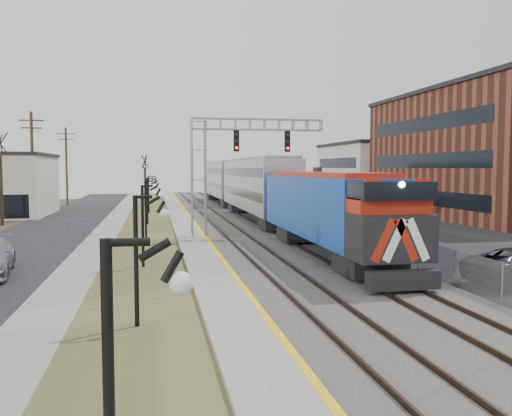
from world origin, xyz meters
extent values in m
cube|color=black|center=(-11.50, 35.00, 0.02)|extent=(7.00, 120.00, 0.04)
cube|color=gray|center=(-7.00, 35.00, 0.04)|extent=(2.00, 120.00, 0.08)
cube|color=#4D522B|center=(-4.00, 35.00, 0.03)|extent=(4.00, 120.00, 0.06)
cube|color=gray|center=(-1.00, 35.00, 0.12)|extent=(2.00, 120.00, 0.24)
cube|color=#595651|center=(4.00, 35.00, 0.10)|extent=(8.00, 120.00, 0.20)
cube|color=black|center=(16.00, 35.00, 0.02)|extent=(16.00, 120.00, 0.04)
cube|color=gold|center=(-0.12, 35.00, 0.24)|extent=(0.24, 120.00, 0.01)
cube|color=#2D2119|center=(1.25, 35.00, 0.28)|extent=(0.08, 120.00, 0.15)
cube|color=#2D2119|center=(2.75, 35.00, 0.28)|extent=(0.08, 120.00, 0.15)
cube|color=#2D2119|center=(4.75, 35.00, 0.28)|extent=(0.08, 120.00, 0.15)
cube|color=#2D2119|center=(6.25, 35.00, 0.28)|extent=(0.08, 120.00, 0.15)
cube|color=#1441A2|center=(5.50, 18.61, 2.47)|extent=(3.00, 17.00, 4.25)
cube|color=black|center=(5.50, 9.91, 0.70)|extent=(2.80, 0.50, 0.70)
cube|color=#95979F|center=(5.50, 38.91, 3.01)|extent=(3.00, 22.00, 5.33)
cube|color=#95979F|center=(5.50, 61.71, 3.01)|extent=(3.00, 22.00, 5.33)
cube|color=gray|center=(-0.50, 28.00, 4.00)|extent=(1.00, 1.00, 8.00)
cube|color=gray|center=(3.50, 28.00, 7.75)|extent=(9.00, 0.80, 0.80)
cube|color=black|center=(2.00, 27.55, 6.60)|extent=(0.35, 0.25, 1.40)
cube|color=black|center=(5.50, 27.55, 6.60)|extent=(0.35, 0.25, 1.40)
cylinder|color=black|center=(-4.00, -2.00, 2.00)|extent=(0.14, 0.14, 4.00)
cylinder|color=black|center=(-4.00, 8.00, 2.00)|extent=(0.14, 0.14, 4.00)
cylinder|color=black|center=(-4.00, 18.00, 2.00)|extent=(0.14, 0.14, 4.00)
cylinder|color=black|center=(-4.00, 28.00, 2.00)|extent=(0.14, 0.14, 4.00)
cylinder|color=black|center=(-4.00, 38.00, 2.00)|extent=(0.14, 0.14, 4.00)
cylinder|color=black|center=(-4.00, 50.00, 2.00)|extent=(0.14, 0.14, 4.00)
cylinder|color=#4C3823|center=(-14.50, 45.00, 5.00)|extent=(0.28, 0.28, 10.00)
cylinder|color=#4C3823|center=(-14.50, 65.00, 5.00)|extent=(0.28, 0.28, 10.00)
cube|color=gray|center=(8.20, 35.00, 0.80)|extent=(0.04, 120.00, 1.60)
cube|color=brown|center=(30.00, 40.00, 6.00)|extent=(16.00, 26.00, 12.00)
cube|color=beige|center=(30.00, 65.00, 4.00)|extent=(16.00, 18.00, 8.00)
cylinder|color=#382D23|center=(-16.00, 40.00, 2.97)|extent=(0.30, 0.30, 5.95)
cylinder|color=#382D23|center=(-4.50, 60.00, 2.45)|extent=(0.30, 0.30, 4.90)
imported|color=navy|center=(11.32, 23.85, 0.81)|extent=(5.91, 3.31, 1.62)
imported|color=gray|center=(10.59, 26.21, 0.68)|extent=(4.04, 1.70, 1.36)
camera|label=1|loc=(-3.45, -8.35, 4.80)|focal=38.00mm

